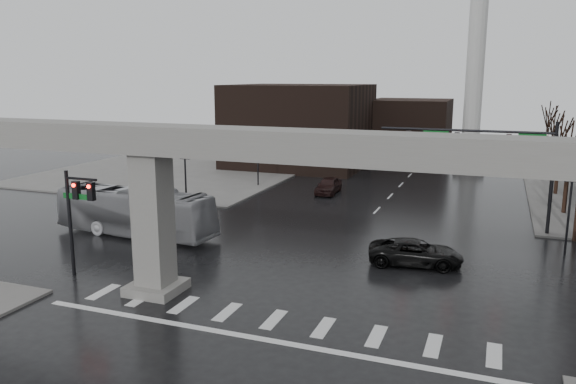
% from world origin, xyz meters
% --- Properties ---
extents(ground, '(160.00, 160.00, 0.00)m').
position_xyz_m(ground, '(0.00, 0.00, 0.00)').
color(ground, black).
rests_on(ground, ground).
extents(sidewalk_nw, '(28.00, 36.00, 0.15)m').
position_xyz_m(sidewalk_nw, '(-26.00, 36.00, 0.07)').
color(sidewalk_nw, slate).
rests_on(sidewalk_nw, ground).
extents(elevated_guideway, '(48.00, 2.60, 8.70)m').
position_xyz_m(elevated_guideway, '(1.26, 0.00, 6.88)').
color(elevated_guideway, gray).
rests_on(elevated_guideway, ground).
extents(building_far_left, '(16.00, 14.00, 10.00)m').
position_xyz_m(building_far_left, '(-14.00, 42.00, 5.00)').
color(building_far_left, black).
rests_on(building_far_left, ground).
extents(building_far_mid, '(10.00, 10.00, 8.00)m').
position_xyz_m(building_far_mid, '(-2.00, 52.00, 4.00)').
color(building_far_mid, black).
rests_on(building_far_mid, ground).
extents(smokestack, '(3.60, 3.60, 30.00)m').
position_xyz_m(smokestack, '(6.00, 46.00, 13.35)').
color(smokestack, silver).
rests_on(smokestack, ground).
extents(signal_mast_arm, '(12.12, 0.43, 8.00)m').
position_xyz_m(signal_mast_arm, '(8.99, 18.80, 5.83)').
color(signal_mast_arm, black).
rests_on(signal_mast_arm, ground).
extents(signal_left_pole, '(2.30, 0.30, 6.00)m').
position_xyz_m(signal_left_pole, '(-12.25, 0.50, 4.07)').
color(signal_left_pole, black).
rests_on(signal_left_pole, ground).
extents(lamp_right_0, '(1.22, 0.32, 5.11)m').
position_xyz_m(lamp_right_0, '(13.50, 14.00, 3.47)').
color(lamp_right_0, black).
rests_on(lamp_right_0, ground).
extents(lamp_right_1, '(1.22, 0.32, 5.11)m').
position_xyz_m(lamp_right_1, '(13.50, 28.00, 3.47)').
color(lamp_right_1, black).
rests_on(lamp_right_1, ground).
extents(lamp_right_2, '(1.22, 0.32, 5.11)m').
position_xyz_m(lamp_right_2, '(13.50, 42.00, 3.47)').
color(lamp_right_2, black).
rests_on(lamp_right_2, ground).
extents(lamp_left_0, '(1.22, 0.32, 5.11)m').
position_xyz_m(lamp_left_0, '(-13.50, 14.00, 3.47)').
color(lamp_left_0, black).
rests_on(lamp_left_0, ground).
extents(lamp_left_1, '(1.22, 0.32, 5.11)m').
position_xyz_m(lamp_left_1, '(-13.50, 28.00, 3.47)').
color(lamp_left_1, black).
rests_on(lamp_left_1, ground).
extents(lamp_left_2, '(1.22, 0.32, 5.11)m').
position_xyz_m(lamp_left_2, '(-13.50, 42.00, 3.47)').
color(lamp_left_2, black).
rests_on(lamp_left_2, ground).
extents(tree_right_1, '(1.09, 1.61, 7.67)m').
position_xyz_m(tree_right_1, '(14.53, 26.02, 2.85)').
color(tree_right_1, black).
rests_on(tree_right_1, ground).
extents(tree_right_2, '(1.10, 1.63, 7.85)m').
position_xyz_m(tree_right_2, '(14.53, 34.02, 2.91)').
color(tree_right_2, black).
rests_on(tree_right_2, ground).
extents(tree_right_3, '(1.11, 1.66, 8.02)m').
position_xyz_m(tree_right_3, '(14.53, 42.02, 2.98)').
color(tree_right_3, black).
rests_on(tree_right_3, ground).
extents(tree_right_4, '(1.12, 1.69, 8.19)m').
position_xyz_m(tree_right_4, '(14.53, 50.02, 3.04)').
color(tree_right_4, black).
rests_on(tree_right_4, ground).
extents(pickup_truck, '(5.78, 3.23, 1.53)m').
position_xyz_m(pickup_truck, '(5.00, 9.06, 0.76)').
color(pickup_truck, black).
rests_on(pickup_truck, ground).
extents(city_bus, '(12.37, 3.81, 3.39)m').
position_xyz_m(city_bus, '(-14.41, 8.62, 1.70)').
color(city_bus, '#97979B').
rests_on(city_bus, ground).
extents(far_car, '(1.96, 4.63, 1.56)m').
position_xyz_m(far_car, '(-5.77, 27.10, 0.78)').
color(far_car, black).
rests_on(far_car, ground).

